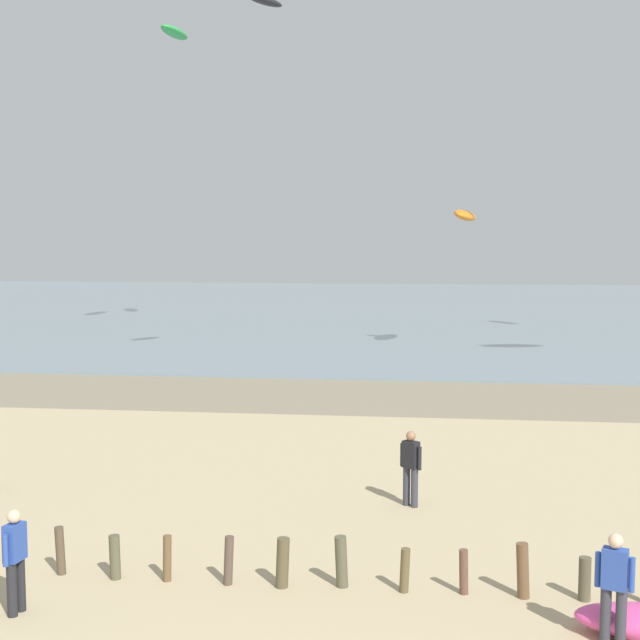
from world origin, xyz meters
TOP-DOWN VIEW (x-y plane):
  - wet_sand_strip at (0.00, 24.43)m, footprint 120.00×7.23m
  - sea at (0.00, 63.05)m, footprint 160.00×70.00m
  - groyne_mid at (3.56, 6.43)m, footprint 14.43×0.39m
  - person_right_flank at (-3.92, 4.81)m, footprint 0.28×0.56m
  - person_far_down_beach at (2.25, 11.21)m, footprint 0.48×0.39m
  - person_trailing_behind at (5.35, 4.80)m, footprint 0.54×0.33m
  - kite_aloft_5 at (4.44, 37.19)m, footprint 1.77×3.19m
  - kite_aloft_6 at (-11.74, 41.51)m, footprint 1.34×3.29m
  - kite_aloft_7 at (-4.08, 27.93)m, footprint 1.70×2.18m

SIDE VIEW (x-z plane):
  - wet_sand_strip at x=0.00m, z-range 0.00..0.01m
  - sea at x=0.00m, z-range 0.00..0.10m
  - groyne_mid at x=3.56m, z-range -0.05..0.89m
  - person_right_flank at x=-3.92m, z-range 0.06..1.77m
  - person_far_down_beach at x=2.25m, z-range 0.06..1.77m
  - person_trailing_behind at x=5.35m, z-range 0.06..1.77m
  - kite_aloft_5 at x=4.44m, z-range 6.60..7.41m
  - kite_aloft_7 at x=-4.08m, z-range 15.20..15.69m
  - kite_aloft_6 at x=-11.74m, z-range 17.07..17.70m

